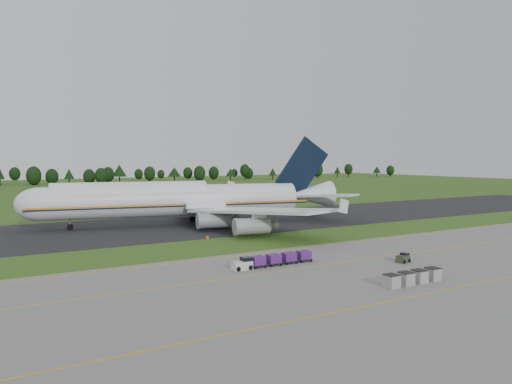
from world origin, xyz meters
TOP-DOWN VIEW (x-y plane):
  - ground at (0.00, 0.00)m, footprint 600.00×600.00m
  - apron at (0.00, -34.00)m, footprint 300.00×52.00m
  - taxiway at (0.00, 28.00)m, footprint 300.00×40.00m
  - apron_markings at (0.00, -26.98)m, footprint 300.00×30.20m
  - tree_line at (-2.13, 220.42)m, footprint 525.14×21.63m
  - aircraft at (0.72, 28.74)m, footprint 74.43×70.82m
  - baggage_train at (-4.65, -18.51)m, footprint 12.98×1.66m
  - utility_cart at (13.23, -26.60)m, footprint 2.23×1.61m
  - uld_row at (4.68, -36.12)m, footprint 8.84×1.64m
  - edge_markers at (2.78, 7.50)m, footprint 11.42×0.30m

SIDE VIEW (x-z plane):
  - ground at x=0.00m, z-range 0.00..0.00m
  - apron at x=0.00m, z-range 0.00..0.06m
  - taxiway at x=0.00m, z-range 0.00..0.08m
  - apron_markings at x=0.00m, z-range 0.06..0.07m
  - edge_markers at x=2.78m, z-range -0.03..0.57m
  - utility_cart at x=13.23m, z-range 0.05..1.16m
  - uld_row at x=4.68m, z-range 0.06..1.69m
  - baggage_train at x=-4.65m, z-range 0.11..1.70m
  - aircraft at x=0.72m, z-range -4.46..16.35m
  - tree_line at x=-2.13m, z-range 0.45..11.91m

